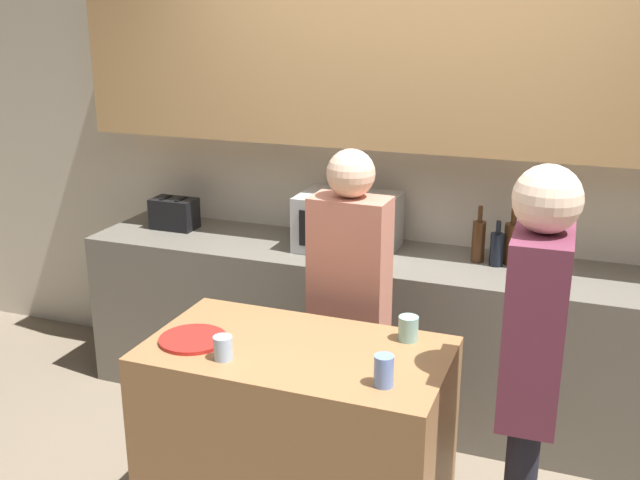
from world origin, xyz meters
TOP-DOWN VIEW (x-y plane):
  - back_wall at (0.00, 1.66)m, footprint 6.40×0.40m
  - back_counter at (0.00, 1.39)m, footprint 3.60×0.62m
  - kitchen_island at (-0.10, 0.12)m, footprint 1.14×0.64m
  - microwave at (-0.34, 1.44)m, footprint 0.52×0.39m
  - toaster at (-1.42, 1.44)m, footprint 0.26×0.16m
  - bottle_0 at (0.35, 1.47)m, footprint 0.07×0.07m
  - bottle_1 at (0.45, 1.44)m, footprint 0.07×0.07m
  - bottle_2 at (0.52, 1.50)m, footprint 0.08×0.08m
  - plate_on_island at (-0.49, 0.04)m, footprint 0.26×0.26m
  - cup_0 at (0.27, 0.34)m, footprint 0.08×0.08m
  - cup_1 at (0.29, -0.04)m, footprint 0.07×0.07m
  - cup_2 at (-0.31, -0.06)m, footprint 0.07×0.07m
  - person_left at (-0.09, 0.70)m, footprint 0.34×0.21m
  - person_center at (0.75, 0.15)m, footprint 0.22×0.35m

SIDE VIEW (x-z plane):
  - back_counter at x=0.00m, z-range 0.00..0.89m
  - kitchen_island at x=-0.10m, z-range 0.00..0.93m
  - person_left at x=-0.09m, z-range 0.14..1.73m
  - plate_on_island at x=-0.49m, z-range 0.93..0.95m
  - cup_2 at x=-0.31m, z-range 0.93..1.02m
  - cup_0 at x=0.27m, z-range 0.93..1.03m
  - bottle_1 at x=0.45m, z-range 0.86..1.10m
  - toaster at x=-1.42m, z-range 0.89..1.07m
  - cup_1 at x=0.29m, z-range 0.93..1.04m
  - bottle_2 at x=0.52m, z-range 0.86..1.15m
  - bottle_0 at x=0.35m, z-range 0.86..1.15m
  - person_center at x=0.75m, z-range 0.16..1.85m
  - microwave at x=-0.34m, z-range 0.89..1.19m
  - back_wall at x=0.00m, z-range 0.19..2.89m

